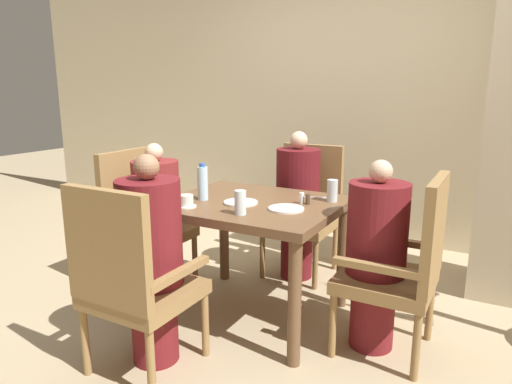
{
  "coord_description": "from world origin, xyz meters",
  "views": [
    {
      "loc": [
        1.31,
        -2.33,
        1.41
      ],
      "look_at": [
        0.0,
        0.04,
        0.79
      ],
      "focal_mm": 32.0,
      "sensor_mm": 36.0,
      "label": 1
    }
  ],
  "objects_px": {
    "chair_near_corner": "(131,279)",
    "water_bottle": "(203,183)",
    "plate_main_left": "(241,202)",
    "glass_tall_mid": "(240,203)",
    "diner_in_left_chair": "(157,217)",
    "chair_right_side": "(404,264)",
    "teacup_with_saucer": "(186,202)",
    "chair_far_side": "(305,207)",
    "diner_in_far_chair": "(297,204)",
    "chair_left_side": "(141,217)",
    "diner_in_near_chair": "(151,259)",
    "plate_main_right": "(286,209)",
    "glass_tall_near": "(332,191)",
    "diner_in_right_chair": "(376,254)"
  },
  "relations": [
    {
      "from": "chair_left_side",
      "to": "chair_right_side",
      "type": "xyz_separation_m",
      "value": [
        1.81,
        0.0,
        0.0
      ]
    },
    {
      "from": "diner_in_near_chair",
      "to": "plate_main_right",
      "type": "xyz_separation_m",
      "value": [
        0.47,
        0.61,
        0.18
      ]
    },
    {
      "from": "diner_in_right_chair",
      "to": "glass_tall_near",
      "type": "xyz_separation_m",
      "value": [
        -0.34,
        0.23,
        0.27
      ]
    },
    {
      "from": "glass_tall_near",
      "to": "chair_left_side",
      "type": "bearing_deg",
      "value": -170.01
    },
    {
      "from": "chair_left_side",
      "to": "diner_in_left_chair",
      "type": "xyz_separation_m",
      "value": [
        0.15,
        0.0,
        0.03
      ]
    },
    {
      "from": "chair_left_side",
      "to": "plate_main_left",
      "type": "relative_size",
      "value": 4.83
    },
    {
      "from": "diner_in_left_chair",
      "to": "plate_main_left",
      "type": "height_order",
      "value": "diner_in_left_chair"
    },
    {
      "from": "glass_tall_near",
      "to": "chair_far_side",
      "type": "bearing_deg",
      "value": 125.18
    },
    {
      "from": "water_bottle",
      "to": "glass_tall_mid",
      "type": "distance_m",
      "value": 0.42
    },
    {
      "from": "plate_main_left",
      "to": "glass_tall_mid",
      "type": "xyz_separation_m",
      "value": [
        0.12,
        -0.21,
        0.06
      ]
    },
    {
      "from": "diner_in_far_chair",
      "to": "diner_in_left_chair",
      "type": "bearing_deg",
      "value": -138.02
    },
    {
      "from": "diner_in_far_chair",
      "to": "glass_tall_mid",
      "type": "bearing_deg",
      "value": -85.04
    },
    {
      "from": "diner_in_left_chair",
      "to": "chair_near_corner",
      "type": "xyz_separation_m",
      "value": [
        0.55,
        -0.83,
        -0.03
      ]
    },
    {
      "from": "plate_main_right",
      "to": "teacup_with_saucer",
      "type": "height_order",
      "value": "teacup_with_saucer"
    },
    {
      "from": "chair_far_side",
      "to": "glass_tall_mid",
      "type": "height_order",
      "value": "chair_far_side"
    },
    {
      "from": "diner_in_left_chair",
      "to": "chair_right_side",
      "type": "xyz_separation_m",
      "value": [
        1.67,
        -0.0,
        -0.03
      ]
    },
    {
      "from": "diner_in_right_chair",
      "to": "chair_near_corner",
      "type": "xyz_separation_m",
      "value": [
        -0.97,
        -0.83,
        -0.03
      ]
    },
    {
      "from": "diner_in_left_chair",
      "to": "teacup_with_saucer",
      "type": "distance_m",
      "value": 0.62
    },
    {
      "from": "chair_near_corner",
      "to": "glass_tall_near",
      "type": "xyz_separation_m",
      "value": [
        0.63,
        1.07,
        0.29
      ]
    },
    {
      "from": "diner_in_right_chair",
      "to": "diner_in_near_chair",
      "type": "bearing_deg",
      "value": -144.72
    },
    {
      "from": "teacup_with_saucer",
      "to": "glass_tall_mid",
      "type": "relative_size",
      "value": 0.85
    },
    {
      "from": "glass_tall_mid",
      "to": "chair_right_side",
      "type": "bearing_deg",
      "value": 19.07
    },
    {
      "from": "diner_in_far_chair",
      "to": "diner_in_right_chair",
      "type": "height_order",
      "value": "diner_in_far_chair"
    },
    {
      "from": "chair_far_side",
      "to": "diner_in_far_chair",
      "type": "relative_size",
      "value": 0.89
    },
    {
      "from": "diner_in_far_chair",
      "to": "teacup_with_saucer",
      "type": "relative_size",
      "value": 9.75
    },
    {
      "from": "chair_near_corner",
      "to": "teacup_with_saucer",
      "type": "relative_size",
      "value": 8.65
    },
    {
      "from": "chair_far_side",
      "to": "plate_main_left",
      "type": "bearing_deg",
      "value": -92.38
    },
    {
      "from": "chair_far_side",
      "to": "chair_near_corner",
      "type": "distance_m",
      "value": 1.68
    },
    {
      "from": "diner_in_right_chair",
      "to": "chair_near_corner",
      "type": "bearing_deg",
      "value": -139.26
    },
    {
      "from": "chair_near_corner",
      "to": "teacup_with_saucer",
      "type": "height_order",
      "value": "chair_near_corner"
    },
    {
      "from": "diner_in_far_chair",
      "to": "water_bottle",
      "type": "relative_size",
      "value": 4.87
    },
    {
      "from": "diner_in_far_chair",
      "to": "diner_in_near_chair",
      "type": "height_order",
      "value": "diner_in_far_chair"
    },
    {
      "from": "chair_far_side",
      "to": "glass_tall_mid",
      "type": "xyz_separation_m",
      "value": [
        0.08,
        -1.12,
        0.29
      ]
    },
    {
      "from": "water_bottle",
      "to": "glass_tall_mid",
      "type": "relative_size",
      "value": 1.7
    },
    {
      "from": "plate_main_left",
      "to": "chair_near_corner",
      "type": "bearing_deg",
      "value": -102.58
    },
    {
      "from": "chair_right_side",
      "to": "water_bottle",
      "type": "distance_m",
      "value": 1.25
    },
    {
      "from": "teacup_with_saucer",
      "to": "diner_in_left_chair",
      "type": "bearing_deg",
      "value": 148.62
    },
    {
      "from": "diner_in_far_chair",
      "to": "glass_tall_mid",
      "type": "height_order",
      "value": "diner_in_far_chair"
    },
    {
      "from": "chair_right_side",
      "to": "glass_tall_mid",
      "type": "bearing_deg",
      "value": -160.93
    },
    {
      "from": "chair_near_corner",
      "to": "water_bottle",
      "type": "height_order",
      "value": "chair_near_corner"
    },
    {
      "from": "chair_left_side",
      "to": "glass_tall_mid",
      "type": "xyz_separation_m",
      "value": [
        0.99,
        -0.28,
        0.29
      ]
    },
    {
      "from": "diner_in_near_chair",
      "to": "teacup_with_saucer",
      "type": "bearing_deg",
      "value": 99.22
    },
    {
      "from": "plate_main_left",
      "to": "water_bottle",
      "type": "xyz_separation_m",
      "value": [
        -0.25,
        -0.03,
        0.1
      ]
    },
    {
      "from": "chair_far_side",
      "to": "chair_near_corner",
      "type": "relative_size",
      "value": 1.0
    },
    {
      "from": "plate_main_left",
      "to": "glass_tall_mid",
      "type": "height_order",
      "value": "glass_tall_mid"
    },
    {
      "from": "chair_far_side",
      "to": "chair_near_corner",
      "type": "xyz_separation_m",
      "value": [
        -0.21,
        -1.66,
        0.0
      ]
    },
    {
      "from": "diner_in_near_chair",
      "to": "plate_main_left",
      "type": "bearing_deg",
      "value": 74.48
    },
    {
      "from": "diner_in_left_chair",
      "to": "diner_in_far_chair",
      "type": "height_order",
      "value": "diner_in_far_chair"
    },
    {
      "from": "chair_left_side",
      "to": "glass_tall_near",
      "type": "bearing_deg",
      "value": 9.99
    },
    {
      "from": "diner_in_left_chair",
      "to": "chair_far_side",
      "type": "relative_size",
      "value": 1.07
    }
  ]
}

